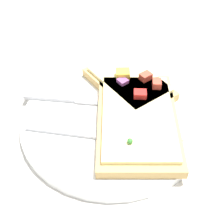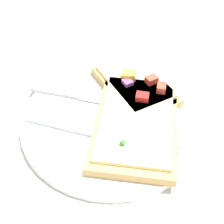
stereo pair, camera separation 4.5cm
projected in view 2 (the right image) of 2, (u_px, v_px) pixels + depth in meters
name	position (u px, v px, depth m)	size (l,w,h in m)	color
ground_plane	(112.00, 122.00, 0.47)	(4.00, 4.00, 0.00)	beige
plate	(112.00, 120.00, 0.46)	(0.27, 0.27, 0.01)	white
fork	(108.00, 137.00, 0.43)	(0.05, 0.22, 0.01)	#B7B7BC
knife	(85.00, 96.00, 0.49)	(0.03, 0.22, 0.01)	#B7B7BC
pizza_slice_main	(136.00, 122.00, 0.44)	(0.19, 0.12, 0.03)	tan
pizza_slice_corner	(135.00, 85.00, 0.50)	(0.16, 0.16, 0.03)	tan
crumb_scatter	(138.00, 104.00, 0.47)	(0.07, 0.07, 0.01)	tan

